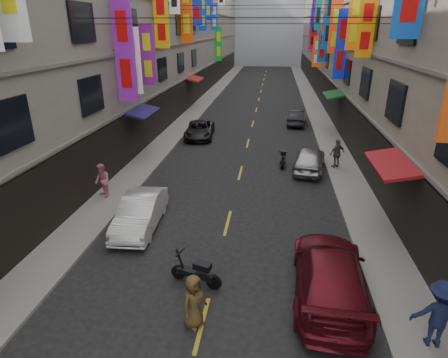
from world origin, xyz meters
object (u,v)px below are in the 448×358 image
(scooter_far_right, at_px, (283,159))
(car_left_mid, at_px, (140,212))
(pedestrian_crossing, at_px, (194,301))
(car_right_far, at_px, (297,117))
(pedestrian_rfar, at_px, (337,153))
(car_right_mid, at_px, (310,159))
(car_right_near, at_px, (330,274))
(car_left_far, at_px, (200,130))
(scooter_crossing, at_px, (197,272))
(pedestrian_lfar, at_px, (102,181))
(pedestrian_rnear, at_px, (439,314))

(scooter_far_right, height_order, car_left_mid, car_left_mid)
(pedestrian_crossing, bearing_deg, car_right_far, 23.21)
(car_right_far, height_order, pedestrian_rfar, pedestrian_rfar)
(car_right_mid, bearing_deg, car_right_near, 98.00)
(car_left_far, height_order, car_right_far, car_right_far)
(scooter_crossing, bearing_deg, pedestrian_lfar, 61.13)
(scooter_crossing, distance_m, car_right_far, 22.76)
(pedestrian_lfar, xyz_separation_m, pedestrian_rfar, (11.82, 5.71, 0.02))
(car_left_far, bearing_deg, pedestrian_rfar, -36.47)
(scooter_far_right, relative_size, pedestrian_rfar, 1.05)
(car_left_mid, xyz_separation_m, pedestrian_crossing, (3.36, -5.19, 0.13))
(car_left_mid, relative_size, pedestrian_crossing, 2.54)
(car_left_far, height_order, car_right_near, car_right_near)
(car_left_mid, distance_m, pedestrian_rnear, 10.96)
(scooter_far_right, xyz_separation_m, pedestrian_crossing, (-2.64, -13.60, 0.37))
(pedestrian_lfar, bearing_deg, scooter_crossing, -4.25)
(car_right_mid, bearing_deg, pedestrian_rfar, -157.26)
(car_left_mid, xyz_separation_m, car_right_near, (7.23, -3.39, 0.09))
(car_right_near, height_order, car_right_far, car_right_near)
(car_left_mid, distance_m, pedestrian_rfar, 12.23)
(car_right_near, bearing_deg, scooter_far_right, -80.95)
(car_right_mid, relative_size, pedestrian_rfar, 2.38)
(car_left_far, height_order, pedestrian_lfar, pedestrian_lfar)
(car_right_near, height_order, car_right_mid, car_right_near)
(scooter_far_right, bearing_deg, car_right_far, -92.85)
(scooter_crossing, height_order, car_right_mid, car_right_mid)
(scooter_far_right, bearing_deg, car_left_mid, 58.81)
(car_left_far, distance_m, pedestrian_rfar, 10.89)
(pedestrian_rnear, bearing_deg, pedestrian_rfar, -81.49)
(scooter_far_right, height_order, pedestrian_rfar, pedestrian_rfar)
(scooter_crossing, distance_m, car_left_mid, 4.58)
(scooter_far_right, xyz_separation_m, pedestrian_rnear, (3.67, -13.55, 0.64))
(car_right_mid, height_order, pedestrian_crossing, pedestrian_crossing)
(car_right_mid, height_order, car_right_far, car_right_mid)
(scooter_crossing, distance_m, car_right_mid, 12.04)
(car_left_mid, xyz_separation_m, car_right_mid, (7.51, 7.80, 0.01))
(car_left_far, distance_m, car_right_near, 18.80)
(car_right_mid, relative_size, pedestrian_rnear, 2.14)
(car_right_far, bearing_deg, pedestrian_crossing, 87.90)
(car_left_mid, relative_size, pedestrian_lfar, 2.48)
(car_right_near, relative_size, pedestrian_rfar, 3.09)
(car_left_far, distance_m, car_right_far, 9.07)
(car_right_mid, distance_m, pedestrian_rnear, 13.12)
(car_right_mid, relative_size, pedestrian_crossing, 2.51)
(pedestrian_rnear, bearing_deg, car_right_far, -78.41)
(car_left_far, xyz_separation_m, pedestrian_rfar, (9.27, -5.71, 0.37))
(car_right_far, height_order, pedestrian_lfar, pedestrian_lfar)
(car_left_far, bearing_deg, pedestrian_rnear, -67.49)
(pedestrian_rfar, height_order, pedestrian_crossing, pedestrian_rfar)
(car_right_near, relative_size, car_right_far, 1.37)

